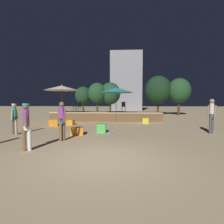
# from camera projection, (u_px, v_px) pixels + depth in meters

# --- Properties ---
(ground_plane) EXTENTS (120.00, 120.00, 0.00)m
(ground_plane) POSITION_uv_depth(u_px,v_px,m) (101.00, 158.00, 5.28)
(ground_plane) COLOR tan
(wooden_deck) EXTENTS (9.61, 3.00, 0.81)m
(wooden_deck) POSITION_uv_depth(u_px,v_px,m) (107.00, 116.00, 16.18)
(wooden_deck) COLOR brown
(wooden_deck) RESTS_ON ground
(patio_umbrella_0) EXTENTS (2.84, 2.84, 3.13)m
(patio_umbrella_0) POSITION_uv_depth(u_px,v_px,m) (62.00, 88.00, 14.50)
(patio_umbrella_0) COLOR brown
(patio_umbrella_0) RESTS_ON ground
(patio_umbrella_1) EXTENTS (2.89, 2.89, 2.98)m
(patio_umbrella_1) POSITION_uv_depth(u_px,v_px,m) (116.00, 90.00, 14.51)
(patio_umbrella_1) COLOR brown
(patio_umbrella_1) RESTS_ON ground
(cube_seat_0) EXTENTS (0.74, 0.74, 0.39)m
(cube_seat_0) POSITION_uv_depth(u_px,v_px,m) (77.00, 131.00, 9.12)
(cube_seat_0) COLOR orange
(cube_seat_0) RESTS_ON ground
(cube_seat_1) EXTENTS (0.49, 0.49, 0.43)m
(cube_seat_1) POSITION_uv_depth(u_px,v_px,m) (145.00, 121.00, 13.73)
(cube_seat_1) COLOR yellow
(cube_seat_1) RESTS_ON ground
(cube_seat_2) EXTENTS (0.48, 0.48, 0.49)m
(cube_seat_2) POSITION_uv_depth(u_px,v_px,m) (102.00, 128.00, 9.73)
(cube_seat_2) COLOR #4CC651
(cube_seat_2) RESTS_ON ground
(cube_seat_3) EXTENTS (0.50, 0.50, 0.38)m
(cube_seat_3) POSITION_uv_depth(u_px,v_px,m) (71.00, 122.00, 12.90)
(cube_seat_3) COLOR orange
(cube_seat_3) RESTS_ON ground
(cube_seat_4) EXTENTS (0.71, 0.71, 0.48)m
(cube_seat_4) POSITION_uv_depth(u_px,v_px,m) (54.00, 123.00, 12.31)
(cube_seat_4) COLOR orange
(cube_seat_4) RESTS_ON ground
(person_0) EXTENTS (0.28, 0.47, 1.62)m
(person_0) POSITION_uv_depth(u_px,v_px,m) (14.00, 118.00, 9.04)
(person_0) COLOR tan
(person_0) RESTS_ON ground
(person_1) EXTENTS (0.31, 0.49, 1.66)m
(person_1) POSITION_uv_depth(u_px,v_px,m) (26.00, 124.00, 6.06)
(person_1) COLOR white
(person_1) RESTS_ON ground
(person_3) EXTENTS (0.34, 0.45, 1.87)m
(person_3) POSITION_uv_depth(u_px,v_px,m) (212.00, 114.00, 9.35)
(person_3) COLOR #3F3F47
(person_3) RESTS_ON ground
(person_4) EXTENTS (0.48, 0.34, 1.71)m
(person_4) POSITION_uv_depth(u_px,v_px,m) (62.00, 120.00, 7.62)
(person_4) COLOR brown
(person_4) RESTS_ON ground
(bistro_chair_0) EXTENTS (0.48, 0.48, 0.90)m
(bistro_chair_0) POSITION_uv_depth(u_px,v_px,m) (73.00, 105.00, 17.12)
(bistro_chair_0) COLOR #1E4C47
(bistro_chair_0) RESTS_ON wooden_deck
(bistro_chair_1) EXTENTS (0.41, 0.41, 0.90)m
(bistro_chair_1) POSITION_uv_depth(u_px,v_px,m) (124.00, 106.00, 16.40)
(bistro_chair_1) COLOR #47474C
(bistro_chair_1) RESTS_ON wooden_deck
(bistro_chair_2) EXTENTS (0.48, 0.48, 0.90)m
(bistro_chair_2) POSITION_uv_depth(u_px,v_px,m) (79.00, 106.00, 15.86)
(bistro_chair_2) COLOR #2D3338
(bistro_chair_2) RESTS_ON wooden_deck
(frisbee_disc) EXTENTS (0.27, 0.27, 0.03)m
(frisbee_disc) POSITION_uv_depth(u_px,v_px,m) (111.00, 133.00, 9.49)
(frisbee_disc) COLOR #33B2D8
(frisbee_disc) RESTS_ON ground
(background_tree_0) EXTENTS (2.38, 2.38, 3.92)m
(background_tree_0) POSITION_uv_depth(u_px,v_px,m) (83.00, 96.00, 25.70)
(background_tree_0) COLOR #3D2B1C
(background_tree_0) RESTS_ON ground
(background_tree_1) EXTENTS (3.34, 3.34, 5.03)m
(background_tree_1) POSITION_uv_depth(u_px,v_px,m) (158.00, 90.00, 22.43)
(background_tree_1) COLOR #3D2B1C
(background_tree_1) RESTS_ON ground
(background_tree_2) EXTENTS (2.72, 2.72, 4.43)m
(background_tree_2) POSITION_uv_depth(u_px,v_px,m) (97.00, 93.00, 25.23)
(background_tree_2) COLOR #3D2B1C
(background_tree_2) RESTS_ON ground
(background_tree_3) EXTENTS (2.95, 2.95, 4.55)m
(background_tree_3) POSITION_uv_depth(u_px,v_px,m) (110.00, 94.00, 25.67)
(background_tree_3) COLOR #3D2B1C
(background_tree_3) RESTS_ON ground
(background_tree_4) EXTENTS (2.82, 2.82, 4.65)m
(background_tree_4) POSITION_uv_depth(u_px,v_px,m) (179.00, 91.00, 21.87)
(background_tree_4) COLOR #3D2B1C
(background_tree_4) RESTS_ON ground
(distant_building) EXTENTS (5.99, 3.41, 11.21)m
(distant_building) POSITION_uv_depth(u_px,v_px,m) (126.00, 82.00, 33.98)
(distant_building) COLOR gray
(distant_building) RESTS_ON ground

